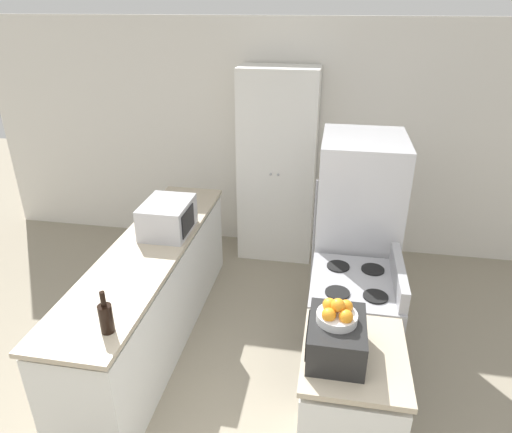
# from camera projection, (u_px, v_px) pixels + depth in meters

# --- Properties ---
(wall_back) EXTENTS (7.00, 0.06, 2.60)m
(wall_back) POSITION_uv_depth(u_px,v_px,m) (280.00, 139.00, 5.20)
(wall_back) COLOR silver
(wall_back) RESTS_ON ground_plane
(counter_left) EXTENTS (0.60, 2.64, 0.91)m
(counter_left) POSITION_uv_depth(u_px,v_px,m) (153.00, 295.00, 3.93)
(counter_left) COLOR silver
(counter_left) RESTS_ON ground_plane
(counter_right) EXTENTS (0.60, 0.72, 0.91)m
(counter_right) POSITION_uv_depth(u_px,v_px,m) (348.00, 411.00, 2.82)
(counter_right) COLOR silver
(counter_right) RESTS_ON ground_plane
(pantry_cabinet) EXTENTS (0.83, 0.50, 2.14)m
(pantry_cabinet) POSITION_uv_depth(u_px,v_px,m) (277.00, 167.00, 5.04)
(pantry_cabinet) COLOR white
(pantry_cabinet) RESTS_ON ground_plane
(stove) EXTENTS (0.66, 0.73, 1.07)m
(stove) POSITION_uv_depth(u_px,v_px,m) (350.00, 331.00, 3.46)
(stove) COLOR #9E9EA3
(stove) RESTS_ON ground_plane
(refrigerator) EXTENTS (0.70, 0.79, 1.75)m
(refrigerator) POSITION_uv_depth(u_px,v_px,m) (356.00, 235.00, 4.00)
(refrigerator) COLOR #B7B7BC
(refrigerator) RESTS_ON ground_plane
(microwave) EXTENTS (0.39, 0.49, 0.28)m
(microwave) POSITION_uv_depth(u_px,v_px,m) (168.00, 217.00, 3.91)
(microwave) COLOR #B2B2B7
(microwave) RESTS_ON counter_left
(wine_bottle) EXTENTS (0.08, 0.08, 0.29)m
(wine_bottle) POSITION_uv_depth(u_px,v_px,m) (106.00, 317.00, 2.73)
(wine_bottle) COLOR black
(wine_bottle) RESTS_ON counter_left
(toaster_oven) EXTENTS (0.32, 0.42, 0.22)m
(toaster_oven) POSITION_uv_depth(u_px,v_px,m) (336.00, 338.00, 2.56)
(toaster_oven) COLOR black
(toaster_oven) RESTS_ON counter_right
(fruit_bowl) EXTENTS (0.23, 0.23, 0.14)m
(fruit_bowl) POSITION_uv_depth(u_px,v_px,m) (337.00, 314.00, 2.50)
(fruit_bowl) COLOR silver
(fruit_bowl) RESTS_ON toaster_oven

